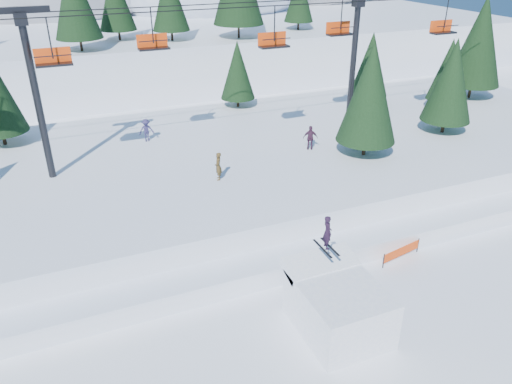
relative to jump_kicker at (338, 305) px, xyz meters
name	(u,v)px	position (x,y,z in m)	size (l,w,h in m)	color
ground	(308,359)	(-2.12, -1.25, -1.30)	(160.00, 160.00, 0.00)	white
mid_shelf	(190,171)	(-2.12, 16.75, -0.05)	(70.00, 22.00, 2.50)	white
berm	(240,252)	(-2.12, 6.75, -0.75)	(70.00, 6.00, 1.10)	white
jump_kicker	(338,305)	(0.00, 0.00, 0.00)	(3.53, 4.81, 5.11)	white
chairlift	(213,54)	(-0.04, 16.80, 8.02)	(46.00, 3.21, 10.28)	black
conifer_stand	(222,89)	(0.61, 16.99, 5.60)	(61.92, 17.93, 9.31)	black
distant_skiers	(244,131)	(2.47, 17.71, 2.06)	(18.75, 9.24, 1.80)	#2C274F
banner_near	(401,252)	(6.17, 3.31, -0.76)	(2.81, 0.60, 0.90)	black
banner_far	(399,240)	(6.79, 4.38, -0.76)	(2.68, 1.04, 0.90)	black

